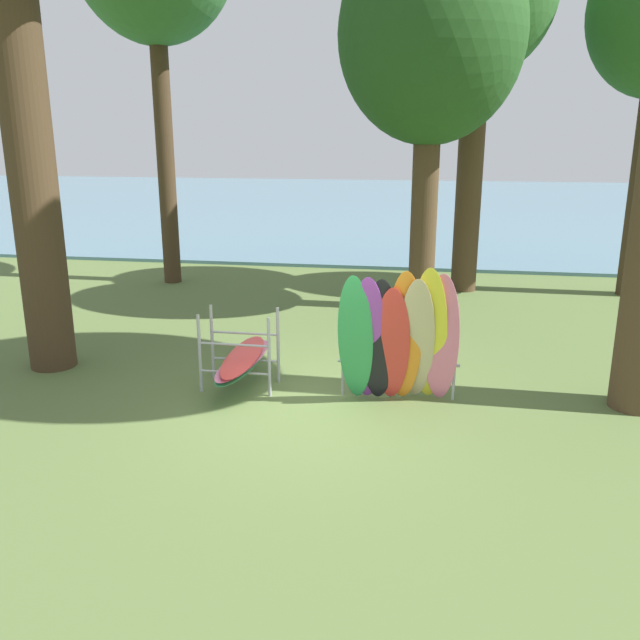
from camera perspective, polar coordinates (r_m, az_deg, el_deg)
The scene contains 5 objects.
ground_plane at distance 9.94m, azimuth -0.29°, elevation -7.40°, with size 80.00×80.00×0.00m, color #566B38.
lake_water at distance 37.47m, azimuth 7.19°, elevation 9.83°, with size 80.00×36.00×0.10m, color slate.
tree_far_left_back at distance 15.08m, azimuth 9.53°, elevation 22.74°, with size 3.89×3.89×8.09m.
leaning_board_pile at distance 9.75m, azimuth 6.77°, elevation -1.69°, with size 1.84×0.81×2.15m.
board_storage_rack at distance 10.57m, azimuth -6.67°, elevation -3.32°, with size 1.15×2.13×1.25m.
Camera 1 is at (1.56, -8.99, 3.93)m, focal length 37.32 mm.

